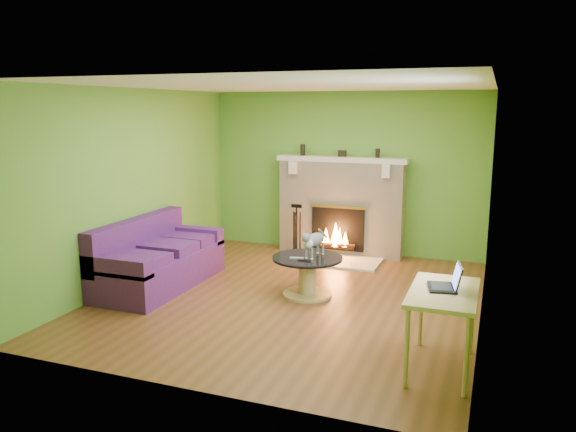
{
  "coord_description": "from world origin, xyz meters",
  "views": [
    {
      "loc": [
        2.33,
        -6.31,
        2.35
      ],
      "look_at": [
        -0.19,
        0.4,
        0.96
      ],
      "focal_mm": 35.0,
      "sensor_mm": 36.0,
      "label": 1
    }
  ],
  "objects_px": {
    "sofa": "(156,260)",
    "coffee_table": "(307,273)",
    "desk": "(443,300)",
    "cat": "(315,243)"
  },
  "relations": [
    {
      "from": "coffee_table",
      "to": "sofa",
      "type": "bearing_deg",
      "value": -171.27
    },
    {
      "from": "sofa",
      "to": "desk",
      "type": "distance_m",
      "value": 4.0
    },
    {
      "from": "desk",
      "to": "cat",
      "type": "bearing_deg",
      "value": 137.77
    },
    {
      "from": "sofa",
      "to": "coffee_table",
      "type": "distance_m",
      "value": 2.05
    },
    {
      "from": "sofa",
      "to": "desk",
      "type": "relative_size",
      "value": 1.97
    },
    {
      "from": "sofa",
      "to": "desk",
      "type": "xyz_separation_m",
      "value": [
        3.81,
        -1.19,
        0.31
      ]
    },
    {
      "from": "sofa",
      "to": "coffee_table",
      "type": "relative_size",
      "value": 2.24
    },
    {
      "from": "sofa",
      "to": "coffee_table",
      "type": "xyz_separation_m",
      "value": [
        2.02,
        0.31,
        -0.06
      ]
    },
    {
      "from": "sofa",
      "to": "cat",
      "type": "bearing_deg",
      "value": 9.73
    },
    {
      "from": "desk",
      "to": "cat",
      "type": "distance_m",
      "value": 2.31
    }
  ]
}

